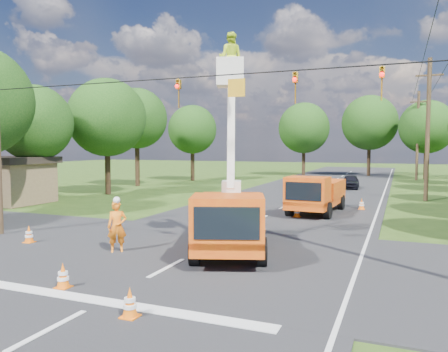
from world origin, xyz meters
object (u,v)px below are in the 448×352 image
at_px(ground_worker, 117,227).
at_px(shed, 8,179).
at_px(traffic_cone_2, 259,218).
at_px(tree_far_b, 370,123).
at_px(second_truck, 316,193).
at_px(tree_left_d, 107,118).
at_px(traffic_cone_6, 362,204).
at_px(tree_left_e, 137,119).
at_px(tree_left_c, 34,123).
at_px(bucket_truck, 230,206).
at_px(traffic_cone_0, 63,276).
at_px(traffic_cone_3, 297,211).
at_px(pole_right_mid, 428,129).
at_px(tree_left_f, 192,130).
at_px(tree_far_a, 304,128).
at_px(distant_car, 350,182).
at_px(traffic_cone_1, 130,303).
at_px(tree_far_c, 427,127).
at_px(pole_right_far, 418,135).
at_px(traffic_cone_4, 29,234).

height_order(ground_worker, shed, shed).
xyz_separation_m(traffic_cone_2, tree_far_b, (2.58, 38.69, 6.45)).
relative_size(second_truck, tree_left_d, 0.66).
relative_size(traffic_cone_6, tree_left_e, 0.08).
bearing_deg(tree_left_c, tree_far_b, 61.56).
height_order(bucket_truck, traffic_cone_0, bucket_truck).
bearing_deg(traffic_cone_0, tree_left_d, 124.02).
distance_m(traffic_cone_3, pole_right_mid, 13.49).
height_order(bucket_truck, tree_left_f, tree_left_f).
bearing_deg(traffic_cone_3, tree_far_a, 101.16).
bearing_deg(shed, distant_car, 42.68).
distance_m(ground_worker, traffic_cone_1, 6.39).
relative_size(tree_far_a, tree_far_c, 1.04).
distance_m(pole_right_mid, tree_far_c, 22.04).
relative_size(pole_right_mid, tree_left_f, 1.19).
bearing_deg(tree_left_d, pole_right_far, 46.77).
height_order(pole_right_mid, tree_far_c, pole_right_mid).
bearing_deg(tree_left_d, tree_far_a, 70.35).
bearing_deg(traffic_cone_0, shed, 142.06).
distance_m(pole_right_mid, tree_left_f, 25.36).
height_order(pole_right_far, tree_far_a, pole_right_far).
bearing_deg(traffic_cone_6, traffic_cone_2, -119.86).
relative_size(traffic_cone_6, tree_left_f, 0.08).
relative_size(second_truck, traffic_cone_2, 8.62).
height_order(traffic_cone_2, shed, shed).
distance_m(bucket_truck, tree_left_f, 33.46).
distance_m(tree_left_f, tree_far_a, 16.29).
bearing_deg(traffic_cone_1, traffic_cone_4, 148.77).
distance_m(distant_car, tree_far_c, 17.38).
bearing_deg(second_truck, distant_car, 92.41).
bearing_deg(traffic_cone_2, tree_left_f, 122.72).
xyz_separation_m(second_truck, tree_left_f, (-17.11, 18.82, 4.52)).
bearing_deg(tree_far_b, pole_right_mid, -77.59).
bearing_deg(ground_worker, second_truck, 31.46).
xyz_separation_m(shed, tree_left_f, (3.20, 22.00, 4.07)).
relative_size(traffic_cone_4, tree_far_c, 0.08).
bearing_deg(tree_left_d, tree_far_b, 59.04).
xyz_separation_m(traffic_cone_2, traffic_cone_4, (-7.37, -7.15, 0.00)).
bearing_deg(traffic_cone_2, distant_car, 83.97).
bearing_deg(tree_far_a, traffic_cone_0, -86.03).
height_order(traffic_cone_1, tree_left_e, tree_left_e).
height_order(bucket_truck, traffic_cone_6, bucket_truck).
relative_size(tree_left_c, tree_left_e, 0.86).
bearing_deg(traffic_cone_4, traffic_cone_6, 51.37).
distance_m(traffic_cone_3, tree_far_c, 34.00).
relative_size(pole_right_far, tree_left_e, 1.06).
bearing_deg(traffic_cone_6, traffic_cone_0, -109.01).
height_order(traffic_cone_1, shed, shed).
height_order(traffic_cone_1, pole_right_mid, pole_right_mid).
distance_m(tree_left_c, tree_left_d, 6.22).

